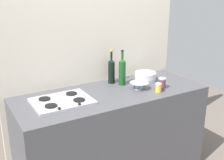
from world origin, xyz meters
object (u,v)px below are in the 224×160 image
Objects in this scene: wine_bottle_leftmost at (122,71)px; condiment_jar_rear at (158,88)px; plate_stack at (145,76)px; stovetop_hob at (62,101)px; mixing_bowl at (139,85)px; condiment_jar_front at (162,83)px; wine_bottle_mid_left at (111,71)px.

condiment_jar_rear is (0.18, -0.35, -0.10)m from wine_bottle_leftmost.
wine_bottle_leftmost reaches higher than plate_stack.
stovetop_hob is 1.39× the size of wine_bottle_leftmost.
condiment_jar_front reaches higher than mixing_bowl.
stovetop_hob is 1.42× the size of wine_bottle_mid_left.
plate_stack is at bearing 7.35° from stovetop_hob.
plate_stack is 0.37m from wine_bottle_mid_left.
wine_bottle_mid_left is 0.52m from condiment_jar_rear.
plate_stack reaches higher than condiment_jar_rear.
wine_bottle_leftmost is at bearing 177.95° from plate_stack.
condiment_jar_front is (0.21, -0.09, 0.01)m from mixing_bowl.
wine_bottle_mid_left is at bearing 114.97° from mixing_bowl.
condiment_jar_front is at bearing 34.33° from condiment_jar_rear.
plate_stack is 0.28m from mixing_bowl.
stovetop_hob is 0.67m from wine_bottle_mid_left.
plate_stack is 1.29× the size of mixing_bowl.
stovetop_hob is at bearing -168.93° from wine_bottle_leftmost.
stovetop_hob is at bearing 165.96° from condiment_jar_rear.
wine_bottle_mid_left is (-0.35, 0.11, 0.09)m from plate_stack.
stovetop_hob is 0.71m from wine_bottle_leftmost.
wine_bottle_leftmost is at bearing 133.96° from condiment_jar_front.
condiment_jar_front is at bearing -48.18° from wine_bottle_mid_left.
stovetop_hob is 5.77× the size of condiment_jar_rear.
plate_stack is at bearing -17.19° from wine_bottle_mid_left.
plate_stack is at bearing 41.47° from mixing_bowl.
condiment_jar_rear is at bearing -54.86° from mixing_bowl.
plate_stack is 2.70× the size of condiment_jar_rear.
condiment_jar_rear is (-0.10, -0.07, -0.01)m from condiment_jar_front.
wine_bottle_leftmost is at bearing -55.40° from wine_bottle_mid_left.
plate_stack is 0.65× the size of wine_bottle_leftmost.
mixing_bowl is (0.14, -0.29, -0.09)m from wine_bottle_mid_left.
wine_bottle_mid_left is 4.05× the size of condiment_jar_rear.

